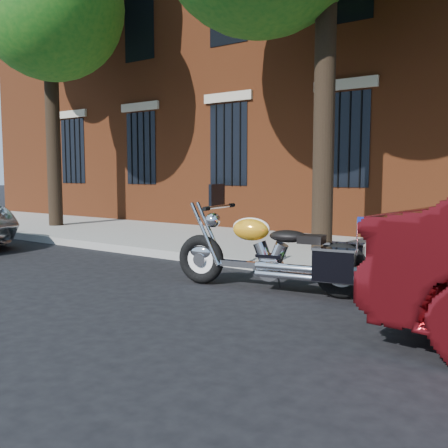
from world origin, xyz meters
The scene contains 5 objects.
ground centered at (0.00, 0.00, 0.00)m, with size 120.00×120.00×0.00m, color black.
curb centered at (0.00, 1.38, 0.07)m, with size 40.00×0.16×0.15m, color gray.
sidewalk centered at (0.00, 3.26, 0.07)m, with size 40.00×3.60×0.15m, color gray.
building centered at (0.00, 10.06, 6.00)m, with size 26.00×10.08×12.00m.
motorcycle centered at (1.08, 0.29, 0.45)m, with size 2.69×1.03×1.34m.
Camera 1 is at (4.12, -5.11, 1.48)m, focal length 40.00 mm.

